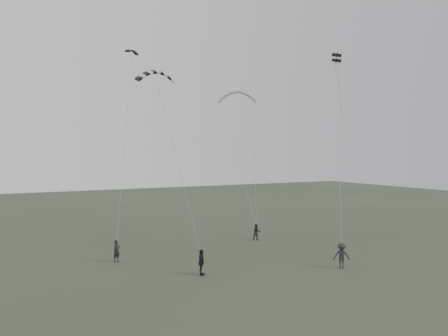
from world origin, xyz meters
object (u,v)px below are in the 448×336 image
flyer_left (117,251)px  flyer_right (257,232)px  flyer_center (201,262)px  kite_pale_large (237,92)px  kite_striped (156,72)px  kite_box (337,58)px  flyer_far (342,256)px  kite_dark_small (132,51)px

flyer_left → flyer_right: (13.36, 1.85, -0.06)m
flyer_center → kite_pale_large: bearing=-10.1°
flyer_left → flyer_center: bearing=-83.8°
flyer_right → kite_striped: size_ratio=0.54×
kite_striped → kite_box: (15.46, -1.43, 2.31)m
flyer_right → kite_box: size_ratio=2.16×
flyer_left → flyer_right: flyer_left is taller
flyer_left → flyer_far: 16.19m
kite_striped → kite_box: 15.70m
kite_striped → flyer_right: bearing=25.4°
flyer_right → flyer_center: flyer_center is taller
flyer_center → kite_striped: bearing=52.0°
kite_dark_small → kite_striped: (-0.35, -7.00, -2.97)m
flyer_far → kite_box: bearing=88.4°
flyer_left → flyer_center: size_ratio=0.94×
kite_pale_large → kite_striped: kite_pale_large is taller
kite_pale_large → kite_striped: (-11.60, -8.59, -0.38)m
flyer_far → kite_pale_large: (0.54, 15.48, 13.22)m
kite_box → kite_striped: bearing=166.2°
kite_pale_large → kite_striped: bearing=-116.0°
kite_dark_small → kite_pale_large: kite_dark_small is taller
kite_dark_small → kite_striped: 7.61m
flyer_right → kite_box: bearing=-28.1°
flyer_center → flyer_far: 9.84m
flyer_left → kite_dark_small: kite_dark_small is taller
flyer_right → flyer_far: bearing=-66.6°
kite_dark_small → kite_striped: size_ratio=0.50×
flyer_far → kite_dark_small: size_ratio=1.27×
kite_pale_large → kite_box: 10.91m
flyer_left → kite_dark_small: (2.64, 4.74, 15.89)m
flyer_center → kite_pale_large: 20.71m
kite_dark_small → flyer_right: bearing=-49.4°
kite_pale_large → kite_box: bearing=-41.5°
flyer_left → kite_pale_large: (13.89, 6.33, 13.30)m
flyer_right → flyer_center: size_ratio=0.87×
kite_dark_small → kite_pale_large: bearing=-26.3°
flyer_right → kite_striped: bearing=-136.2°
flyer_right → kite_box: kite_box is taller
flyer_left → kite_box: 23.68m
kite_pale_large → kite_box: size_ratio=5.80×
flyer_left → kite_box: size_ratio=2.35×
kite_dark_small → kite_striped: kite_dark_small is taller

